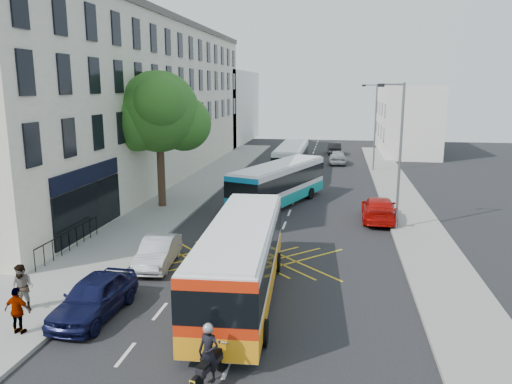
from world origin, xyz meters
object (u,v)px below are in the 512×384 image
at_px(bus_mid, 279,184).
at_px(street_tree, 158,113).
at_px(lamp_near, 399,149).
at_px(distant_car_grey, 287,154).
at_px(red_hatchback, 379,209).
at_px(parked_car_blue, 94,297).
at_px(parked_car_silver, 158,252).
at_px(lamp_far, 374,123).
at_px(distant_car_dark, 334,148).
at_px(bus_near, 241,259).
at_px(motorbike, 209,356).
at_px(pedestrian_far, 18,311).
at_px(bus_far, 291,160).
at_px(distant_car_silver, 338,157).
at_px(pedestrian_near, 22,288).

bearing_deg(bus_mid, street_tree, -144.94).
relative_size(lamp_near, distant_car_grey, 1.82).
relative_size(red_hatchback, distant_car_grey, 1.12).
distance_m(parked_car_blue, parked_car_silver, 5.20).
distance_m(lamp_far, distant_car_dark, 13.16).
distance_m(street_tree, distant_car_dark, 31.56).
xyz_separation_m(bus_near, motorbike, (0.24, -5.72, -0.71)).
relative_size(bus_mid, pedestrian_far, 6.64).
bearing_deg(street_tree, bus_mid, 15.04).
distance_m(bus_mid, bus_far, 11.18).
relative_size(bus_near, distant_car_silver, 2.51).
relative_size(bus_mid, red_hatchback, 2.08).
height_order(bus_far, red_hatchback, bus_far).
height_order(street_tree, distant_car_dark, street_tree).
bearing_deg(lamp_near, bus_far, 114.34).
relative_size(distant_car_grey, distant_car_silver, 1.04).
bearing_deg(parked_car_blue, lamp_near, 50.09).
bearing_deg(lamp_far, bus_near, -102.52).
bearing_deg(parked_car_blue, motorbike, -31.37).
relative_size(bus_mid, parked_car_blue, 2.43).
relative_size(motorbike, pedestrian_far, 1.28).
bearing_deg(lamp_near, parked_car_blue, -132.23).
relative_size(bus_near, bus_mid, 1.03).
bearing_deg(lamp_near, pedestrian_far, -132.21).
distance_m(bus_mid, red_hatchback, 7.11).
xyz_separation_m(street_tree, lamp_far, (14.71, 17.03, -1.68)).
bearing_deg(distant_car_silver, pedestrian_near, 72.75).
xyz_separation_m(red_hatchback, pedestrian_far, (-12.50, -16.59, 0.21)).
height_order(motorbike, distant_car_silver, motorbike).
xyz_separation_m(parked_car_blue, parked_car_silver, (0.44, 5.18, -0.08)).
height_order(bus_near, red_hatchback, bus_near).
height_order(red_hatchback, distant_car_dark, red_hatchback).
bearing_deg(motorbike, lamp_far, 96.37).
xyz_separation_m(bus_far, parked_car_silver, (-3.77, -23.71, -0.85)).
distance_m(bus_far, distant_car_silver, 9.02).
relative_size(lamp_near, distant_car_silver, 1.89).
bearing_deg(distant_car_dark, parked_car_blue, 76.26).
height_order(parked_car_silver, distant_car_dark, distant_car_dark).
distance_m(bus_near, pedestrian_far, 7.73).
bearing_deg(parked_car_blue, bus_near, 28.53).
bearing_deg(distant_car_dark, lamp_near, 92.79).
bearing_deg(bus_far, lamp_far, 27.82).
bearing_deg(distant_car_silver, parked_car_blue, 76.32).
bearing_deg(bus_near, lamp_far, 74.25).
distance_m(pedestrian_near, pedestrian_far, 1.78).
xyz_separation_m(bus_mid, distant_car_dark, (3.42, 27.00, -0.81)).
bearing_deg(pedestrian_far, distant_car_dark, -99.30).
bearing_deg(lamp_near, parked_car_silver, -145.84).
xyz_separation_m(distant_car_silver, distant_car_dark, (-0.46, 7.82, -0.04)).
relative_size(distant_car_grey, distant_car_dark, 1.06).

